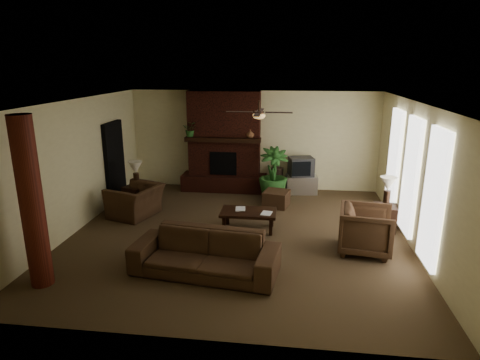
# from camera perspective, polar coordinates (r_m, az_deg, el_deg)

# --- Properties ---
(room_shell) EXTENTS (7.00, 7.00, 7.00)m
(room_shell) POSITION_cam_1_polar(r_m,az_deg,el_deg) (8.38, -0.34, 1.23)
(room_shell) COLOR brown
(room_shell) RESTS_ON ground
(fireplace) EXTENTS (2.40, 0.70, 2.80)m
(fireplace) POSITION_cam_1_polar(r_m,az_deg,el_deg) (11.66, -2.19, 4.17)
(fireplace) COLOR #411A11
(fireplace) RESTS_ON ground
(windows) EXTENTS (0.08, 3.65, 2.35)m
(windows) POSITION_cam_1_polar(r_m,az_deg,el_deg) (8.85, 22.58, 0.45)
(windows) COLOR white
(windows) RESTS_ON ground
(log_column) EXTENTS (0.36, 0.36, 2.80)m
(log_column) POSITION_cam_1_polar(r_m,az_deg,el_deg) (7.23, -26.95, -2.95)
(log_column) COLOR maroon
(log_column) RESTS_ON ground
(doorway) EXTENTS (0.10, 1.00, 2.10)m
(doorway) POSITION_cam_1_polar(r_m,az_deg,el_deg) (11.10, -16.99, 2.32)
(doorway) COLOR black
(doorway) RESTS_ON ground
(ceiling_fan) EXTENTS (1.35, 1.35, 0.37)m
(ceiling_fan) POSITION_cam_1_polar(r_m,az_deg,el_deg) (8.42, 2.65, 9.11)
(ceiling_fan) COLOR #2F1F15
(ceiling_fan) RESTS_ON ceiling
(sofa) EXTENTS (2.59, 1.06, 0.98)m
(sofa) POSITION_cam_1_polar(r_m,az_deg,el_deg) (7.16, -4.90, -9.21)
(sofa) COLOR #462F1E
(sofa) RESTS_ON ground
(armchair_left) EXTENTS (1.04, 1.30, 0.99)m
(armchair_left) POSITION_cam_1_polar(r_m,az_deg,el_deg) (10.04, -14.35, -2.15)
(armchair_left) COLOR #462F1E
(armchair_left) RESTS_ON ground
(armchair_right) EXTENTS (1.03, 1.08, 0.99)m
(armchair_right) POSITION_cam_1_polar(r_m,az_deg,el_deg) (8.26, 17.09, -6.36)
(armchair_right) COLOR #462F1E
(armchair_right) RESTS_ON ground
(coffee_table) EXTENTS (1.20, 0.70, 0.43)m
(coffee_table) POSITION_cam_1_polar(r_m,az_deg,el_deg) (8.97, 1.19, -4.67)
(coffee_table) COLOR black
(coffee_table) RESTS_ON ground
(ottoman) EXTENTS (0.72, 0.72, 0.40)m
(ottoman) POSITION_cam_1_polar(r_m,az_deg,el_deg) (10.51, 5.07, -2.59)
(ottoman) COLOR #462F1E
(ottoman) RESTS_ON ground
(tv_stand) EXTENTS (0.90, 0.58, 0.50)m
(tv_stand) POSITION_cam_1_polar(r_m,az_deg,el_deg) (11.66, 8.51, -0.58)
(tv_stand) COLOR silver
(tv_stand) RESTS_ON ground
(tv) EXTENTS (0.75, 0.66, 0.52)m
(tv) POSITION_cam_1_polar(r_m,az_deg,el_deg) (11.52, 8.47, 1.85)
(tv) COLOR #343436
(tv) RESTS_ON tv_stand
(floor_vase) EXTENTS (0.34, 0.34, 0.77)m
(floor_vase) POSITION_cam_1_polar(r_m,az_deg,el_deg) (11.61, 5.16, 0.40)
(floor_vase) COLOR #2F221A
(floor_vase) RESTS_ON ground
(floor_plant) EXTENTS (1.13, 1.54, 0.77)m
(floor_plant) POSITION_cam_1_polar(r_m,az_deg,el_deg) (11.10, 4.61, -0.57)
(floor_plant) COLOR #295923
(floor_plant) RESTS_ON ground
(side_table_left) EXTENTS (0.65, 0.65, 0.55)m
(side_table_left) POSITION_cam_1_polar(r_m,az_deg,el_deg) (10.72, -14.21, -2.24)
(side_table_left) COLOR black
(side_table_left) RESTS_ON ground
(lamp_left) EXTENTS (0.37, 0.37, 0.65)m
(lamp_left) POSITION_cam_1_polar(r_m,az_deg,el_deg) (10.47, -14.29, 1.47)
(lamp_left) COLOR #2F1F15
(lamp_left) RESTS_ON side_table_left
(side_table_right) EXTENTS (0.58, 0.58, 0.55)m
(side_table_right) POSITION_cam_1_polar(r_m,az_deg,el_deg) (9.55, 19.41, -4.92)
(side_table_right) COLOR black
(side_table_right) RESTS_ON ground
(lamp_right) EXTENTS (0.44, 0.44, 0.65)m
(lamp_right) POSITION_cam_1_polar(r_m,az_deg,el_deg) (9.30, 19.85, -0.80)
(lamp_right) COLOR #2F1F15
(lamp_right) RESTS_ON side_table_right
(mantel_plant) EXTENTS (0.41, 0.45, 0.33)m
(mantel_plant) POSITION_cam_1_polar(r_m,az_deg,el_deg) (11.51, -6.89, 6.80)
(mantel_plant) COLOR #295923
(mantel_plant) RESTS_ON fireplace
(mantel_vase) EXTENTS (0.27, 0.28, 0.22)m
(mantel_vase) POSITION_cam_1_polar(r_m,az_deg,el_deg) (11.25, 1.45, 6.42)
(mantel_vase) COLOR brown
(mantel_vase) RESTS_ON fireplace
(book_a) EXTENTS (0.22, 0.05, 0.29)m
(book_a) POSITION_cam_1_polar(r_m,az_deg,el_deg) (8.98, -0.64, -3.25)
(book_a) COLOR #999999
(book_a) RESTS_ON coffee_table
(book_b) EXTENTS (0.21, 0.06, 0.29)m
(book_b) POSITION_cam_1_polar(r_m,az_deg,el_deg) (8.76, 3.03, -3.77)
(book_b) COLOR #999999
(book_b) RESTS_ON coffee_table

